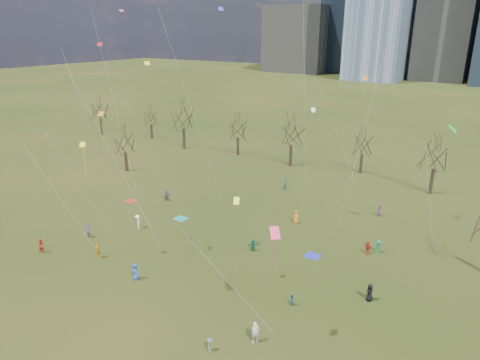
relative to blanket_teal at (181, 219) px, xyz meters
The scene contains 22 objects.
ground 14.67m from the blanket_teal, 52.08° to the right, with size 500.00×500.00×0.00m, color black.
bare_tree_row 27.84m from the blanket_teal, 70.81° to the left, with size 113.04×29.80×9.50m.
blanket_teal is the anchor object (origin of this frame).
blanket_navy 18.62m from the blanket_teal, ahead, with size 1.60×1.50×0.03m, color #242CAA.
blanket_crimson 10.13m from the blanket_teal, behind, with size 1.60×1.50×0.03m, color #AC2D22.
person_0 14.73m from the blanket_teal, 67.48° to the right, with size 0.85×0.56×1.75m, color #2A52B6.
person_1 25.22m from the blanket_teal, 36.40° to the right, with size 0.67×0.44×1.83m, color silver.
person_2 16.90m from the blanket_teal, 114.90° to the right, with size 0.82×0.64×1.69m, color red.
person_3 25.16m from the blanket_teal, 44.83° to the right, with size 0.77×0.44×1.20m, color slate.
person_4 12.70m from the blanket_teal, 94.30° to the right, with size 1.09×0.45×1.86m, color #F6AC1B.
person_5 12.77m from the blanket_teal, 10.64° to the right, with size 1.32×0.42×1.43m, color #176B55.
person_6 26.70m from the blanket_teal, ahead, with size 0.84×0.55×1.72m, color black.
person_7 11.68m from the blanket_teal, 120.26° to the right, with size 0.61×0.40×1.66m, color #78458B.
person_8 22.52m from the blanket_teal, 23.85° to the right, with size 0.55×0.43×1.14m, color #225094.
person_9 5.79m from the blanket_teal, 117.21° to the right, with size 1.18×0.68×1.83m, color white.
person_10 23.86m from the blanket_teal, ahead, with size 0.94×0.39×1.60m, color red.
person_11 6.79m from the blanket_teal, 146.93° to the left, with size 1.54×0.49×1.66m, color #5B595E.
person_12 15.11m from the blanket_teal, 27.36° to the left, with size 0.84×0.55×1.72m, color orange.
person_13 18.30m from the blanket_teal, 68.13° to the left, with size 0.66×0.44×1.82m, color #166546.
person_14 26.49m from the blanket_teal, 34.32° to the left, with size 0.76×0.59×1.56m, color #8C4C99.
person_15 24.95m from the blanket_teal, 11.11° to the left, with size 0.99×0.57×1.53m, color #19724C.
kites_airborne 18.72m from the blanket_teal, ahead, with size 54.23×41.79×32.91m.
Camera 1 is at (25.22, -27.52, 23.60)m, focal length 32.00 mm.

